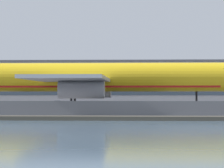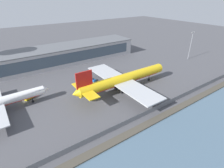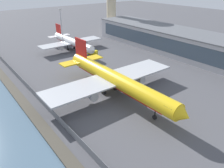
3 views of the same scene
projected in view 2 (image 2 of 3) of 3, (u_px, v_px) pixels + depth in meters
The scene contains 8 objects.
ground_plane at pixel (130, 95), 84.83m from camera, with size 500.00×500.00×0.00m, color #4C4C51.
shoreline_seawall at pixel (163, 116), 69.73m from camera, with size 320.00×3.00×0.50m.
perimeter_fence at pixel (155, 109), 72.62m from camera, with size 280.00×0.10×2.26m.
cargo_jet_yellow at pixel (123, 79), 86.85m from camera, with size 56.06×48.15×15.26m.
baggage_tug at pixel (93, 80), 97.52m from camera, with size 2.06×3.40×1.80m.
ops_van at pixel (30, 96), 81.40m from camera, with size 5.58×4.29×2.48m.
terminal_building at pixel (58, 55), 120.40m from camera, with size 113.60×22.28×11.93m.
apron_light_mast_apron_west at pixel (191, 44), 126.65m from camera, with size 3.20×0.40×20.26m.
Camera 2 is at (-48.86, -54.99, 43.47)m, focal length 28.00 mm.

